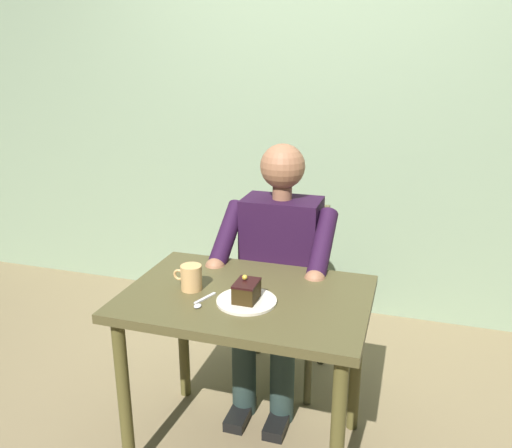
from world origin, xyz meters
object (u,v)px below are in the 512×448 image
(dining_table, at_px, (247,318))
(cake_slice, at_px, (247,291))
(chair, at_px, (285,285))
(seated_person, at_px, (277,271))
(dessert_spoon, at_px, (201,302))
(coffee_cup, at_px, (191,277))

(dining_table, height_order, cake_slice, cake_slice)
(dining_table, relative_size, chair, 1.05)
(seated_person, distance_m, cake_slice, 0.54)
(dining_table, bearing_deg, seated_person, -90.00)
(seated_person, height_order, dessert_spoon, seated_person)
(cake_slice, xyz_separation_m, coffee_cup, (0.24, -0.04, 0.01))
(chair, xyz_separation_m, coffee_cup, (0.22, 0.65, 0.29))
(coffee_cup, distance_m, dessert_spoon, 0.14)
(chair, distance_m, coffee_cup, 0.74)
(dining_table, relative_size, cake_slice, 8.34)
(coffee_cup, bearing_deg, dining_table, -172.97)
(chair, height_order, seated_person, seated_person)
(dining_table, bearing_deg, cake_slice, 108.65)
(dining_table, height_order, dessert_spoon, dessert_spoon)
(chair, relative_size, seated_person, 0.73)
(dining_table, xyz_separation_m, cake_slice, (-0.02, 0.07, 0.15))
(seated_person, xyz_separation_m, coffee_cup, (0.22, 0.48, 0.14))
(chair, distance_m, cake_slice, 0.75)
(chair, bearing_deg, cake_slice, 91.92)
(seated_person, distance_m, dessert_spoon, 0.60)
(seated_person, relative_size, dessert_spoon, 8.57)
(cake_slice, bearing_deg, dessert_spoon, 20.43)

